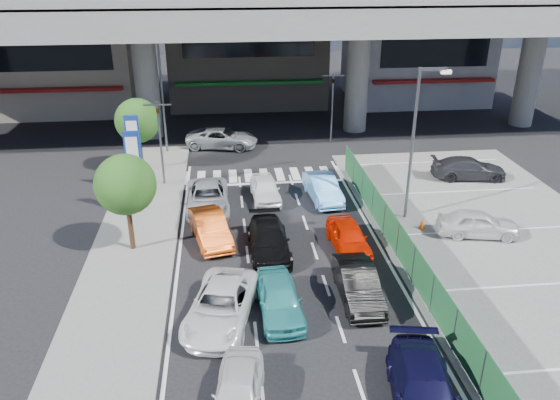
{
  "coord_description": "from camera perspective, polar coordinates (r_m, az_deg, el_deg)",
  "views": [
    {
      "loc": [
        -2.47,
        -19.38,
        12.95
      ],
      "look_at": [
        0.21,
        5.46,
        1.62
      ],
      "focal_mm": 35.0,
      "sensor_mm": 36.0,
      "label": 1
    }
  ],
  "objects": [
    {
      "name": "sedan_white_mid_left",
      "position": [
        21.32,
        -6.19,
        -10.91
      ],
      "size": [
        3.37,
        5.31,
        1.36
      ],
      "primitive_type": "imported",
      "rotation": [
        0.0,
        0.0,
        -0.24
      ],
      "color": "white",
      "rests_on": "ground"
    },
    {
      "name": "van_white_back_left",
      "position": [
        17.89,
        -4.43,
        -19.23
      ],
      "size": [
        2.03,
        3.86,
        1.25
      ],
      "primitive_type": "imported",
      "rotation": [
        0.0,
        0.0,
        -0.16
      ],
      "color": "silver",
      "rests_on": "ground"
    },
    {
      "name": "parked_sedan_white",
      "position": [
        28.81,
        20.01,
        -2.3
      ],
      "size": [
        4.18,
        2.36,
        1.34
      ],
      "primitive_type": "imported",
      "rotation": [
        0.0,
        0.0,
        1.36
      ],
      "color": "silver",
      "rests_on": "parking_lot"
    },
    {
      "name": "expressway",
      "position": [
        41.66,
        -2.88,
        18.59
      ],
      "size": [
        64.0,
        14.0,
        10.75
      ],
      "color": "slate",
      "rests_on": "ground"
    },
    {
      "name": "building_east",
      "position": [
        55.01,
        14.1,
        16.43
      ],
      "size": [
        12.0,
        10.9,
        12.0
      ],
      "color": "gray",
      "rests_on": "ground"
    },
    {
      "name": "taxi_teal_mid",
      "position": [
        21.57,
        -0.09,
        -10.25
      ],
      "size": [
        1.85,
        4.13,
        1.38
      ],
      "primitive_type": "imported",
      "rotation": [
        0.0,
        0.0,
        0.05
      ],
      "color": "teal",
      "rests_on": "ground"
    },
    {
      "name": "signboard_near",
      "position": [
        29.48,
        -15.05,
        3.93
      ],
      "size": [
        0.8,
        0.14,
        4.7
      ],
      "color": "#595B60",
      "rests_on": "ground"
    },
    {
      "name": "building_center",
      "position": [
        52.69,
        -3.63,
        18.39
      ],
      "size": [
        14.0,
        10.9,
        15.0
      ],
      "color": "gray",
      "rests_on": "ground"
    },
    {
      "name": "minivan_navy_back",
      "position": [
        18.28,
        14.76,
        -18.73
      ],
      "size": [
        2.73,
        5.02,
        1.38
      ],
      "primitive_type": "imported",
      "rotation": [
        0.0,
        0.0,
        -0.18
      ],
      "color": "black",
      "rests_on": "ground"
    },
    {
      "name": "parking_lot",
      "position": [
        28.38,
        23.11,
        -4.84
      ],
      "size": [
        12.0,
        28.0,
        0.06
      ],
      "primitive_type": "cube",
      "color": "#60605D",
      "rests_on": "ground"
    },
    {
      "name": "street_lamp_right",
      "position": [
        28.36,
        14.12,
        6.88
      ],
      "size": [
        1.65,
        0.22,
        8.0
      ],
      "color": "#595B60",
      "rests_on": "ground"
    },
    {
      "name": "fence_run",
      "position": [
        24.92,
        12.9,
        -5.21
      ],
      "size": [
        0.16,
        22.0,
        1.8
      ],
      "primitive_type": null,
      "color": "#1C542C",
      "rests_on": "ground"
    },
    {
      "name": "parked_sedan_dgrey",
      "position": [
        36.03,
        19.11,
        3.15
      ],
      "size": [
        4.77,
        2.47,
        1.32
      ],
      "primitive_type": "imported",
      "rotation": [
        0.0,
        0.0,
        1.43
      ],
      "color": "#2B2B30",
      "rests_on": "parking_lot"
    },
    {
      "name": "hatch_black_mid_right",
      "position": [
        22.63,
        8.14,
        -8.69
      ],
      "size": [
        1.51,
        4.21,
        1.38
      ],
      "primitive_type": "imported",
      "rotation": [
        0.0,
        0.0,
        -0.01
      ],
      "color": "black",
      "rests_on": "ground"
    },
    {
      "name": "tree_far",
      "position": [
        35.6,
        -14.68,
        8.01
      ],
      "size": [
        2.8,
        2.8,
        4.8
      ],
      "color": "#382314",
      "rests_on": "ground"
    },
    {
      "name": "traffic_light_right",
      "position": [
        40.22,
        5.54,
        11.32
      ],
      "size": [
        1.6,
        1.24,
        5.2
      ],
      "color": "#595B60",
      "rests_on": "ground"
    },
    {
      "name": "sedan_white_front_mid",
      "position": [
        31.18,
        -1.54,
        1.15
      ],
      "size": [
        1.71,
        3.89,
        1.3
      ],
      "primitive_type": "imported",
      "rotation": [
        0.0,
        0.0,
        0.05
      ],
      "color": "white",
      "rests_on": "ground"
    },
    {
      "name": "street_lamp_left",
      "position": [
        38.46,
        -12.02,
        11.58
      ],
      "size": [
        1.65,
        0.22,
        8.0
      ],
      "color": "#595B60",
      "rests_on": "ground"
    },
    {
      "name": "sidewalk_left",
      "position": [
        27.08,
        -15.06,
        -4.97
      ],
      "size": [
        4.0,
        30.0,
        0.12
      ],
      "primitive_type": "cube",
      "color": "#60605D",
      "rests_on": "ground"
    },
    {
      "name": "tree_near",
      "position": [
        25.66,
        -15.86,
        1.53
      ],
      "size": [
        2.8,
        2.8,
        4.8
      ],
      "color": "#382314",
      "rests_on": "ground"
    },
    {
      "name": "taxi_orange_left",
      "position": [
        26.92,
        -7.32,
        -2.92
      ],
      "size": [
        2.36,
        4.41,
        1.38
      ],
      "primitive_type": "imported",
      "rotation": [
        0.0,
        0.0,
        0.23
      ],
      "color": "#F85B14",
      "rests_on": "ground"
    },
    {
      "name": "signboard_far",
      "position": [
        32.35,
        -15.05,
        5.74
      ],
      "size": [
        0.8,
        0.14,
        4.7
      ],
      "color": "#595B60",
      "rests_on": "ground"
    },
    {
      "name": "wagon_silver_front_left",
      "position": [
        30.21,
        -7.56,
        0.22
      ],
      "size": [
        2.41,
        5.02,
        1.38
      ],
      "primitive_type": "imported",
      "rotation": [
        0.0,
        0.0,
        0.02
      ],
      "color": "#B5B9BE",
      "rests_on": "ground"
    },
    {
      "name": "traffic_cone",
      "position": [
        28.82,
        14.67,
        -2.35
      ],
      "size": [
        0.35,
        0.35,
        0.62
      ],
      "primitive_type": "cone",
      "rotation": [
        0.0,
        0.0,
        0.09
      ],
      "color": "#F0530D",
      "rests_on": "parking_lot"
    },
    {
      "name": "traffic_light_left",
      "position": [
        32.86,
        -12.55,
        7.88
      ],
      "size": [
        1.6,
        1.24,
        5.2
      ],
      "color": "#595B60",
      "rests_on": "ground"
    },
    {
      "name": "kei_truck_front_right",
      "position": [
        31.29,
        4.5,
        1.24
      ],
      "size": [
        1.86,
        4.31,
        1.38
      ],
      "primitive_type": "imported",
      "rotation": [
        0.0,
        0.0,
        0.1
      ],
      "color": "#57A3EC",
      "rests_on": "ground"
    },
    {
      "name": "crossing_wagon_silver",
      "position": [
        40.05,
        -6.08,
        6.45
      ],
      "size": [
        5.46,
        3.28,
        1.42
      ],
      "primitive_type": "imported",
      "rotation": [
        0.0,
        0.0,
        1.38
      ],
      "color": "#A0A4A8",
      "rests_on": "ground"
    },
    {
      "name": "building_west",
      "position": [
        53.49,
        -21.62,
        15.83
      ],
      "size": [
        12.0,
        10.9,
        13.0
      ],
      "color": "#9D957F",
      "rests_on": "ground"
    },
    {
      "name": "sedan_black_mid",
      "position": [
        25.65,
        -1.17,
        -4.25
      ],
      "size": [
        1.9,
        4.57,
        1.32
      ],
      "primitive_type": "imported",
      "rotation": [
        0.0,
        0.0,
        0.01
      ],
      "color": "black",
      "rests_on": "ground"
    },
    {
      "name": "ground",
      "position": [
        23.44,
        0.94,
        -9.16
      ],
      "size": [
        120.0,
        120.0,
        0.0
      ],
      "primitive_type": "plane",
      "color": "black",
      "rests_on": "ground"
    },
    {
      "name": "taxi_orange_right",
      "position": [
        26.17,
        7.17,
        -3.84
      ],
      "size": [
        1.76,
        3.94,
        1.31
      ],
      "primitive_type": "imported",
      "rotation": [
        0.0,
        0.0,
        0.05
      ],
      "color": "red",
      "rests_on": "ground"
    }
  ]
}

